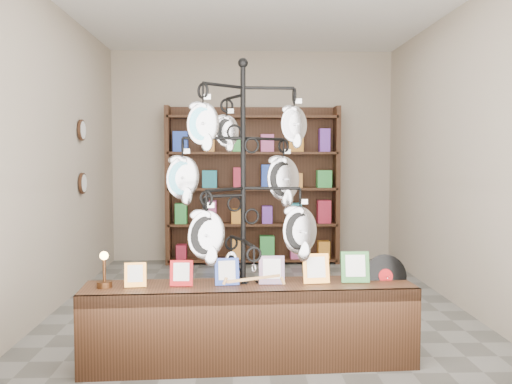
{
  "coord_description": "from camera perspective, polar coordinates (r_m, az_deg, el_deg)",
  "views": [
    {
      "loc": [
        -0.22,
        -5.71,
        1.51
      ],
      "look_at": [
        -0.06,
        -1.0,
        1.21
      ],
      "focal_mm": 40.0,
      "sensor_mm": 36.0,
      "label": 1
    }
  ],
  "objects": [
    {
      "name": "front_shelf",
      "position": [
        4.24,
        -0.65,
        -13.04
      ],
      "size": [
        2.4,
        0.62,
        0.84
      ],
      "rotation": [
        0.0,
        0.0,
        0.06
      ],
      "color": "black",
      "rests_on": "ground"
    },
    {
      "name": "back_shelving",
      "position": [
        8.02,
        -0.34,
        0.2
      ],
      "size": [
        2.42,
        0.36,
        2.2
      ],
      "color": "black",
      "rests_on": "ground"
    },
    {
      "name": "room_envelope",
      "position": [
        5.72,
        0.29,
        7.04
      ],
      "size": [
        5.0,
        5.0,
        5.0
      ],
      "color": "#A99D88",
      "rests_on": "ground"
    },
    {
      "name": "display_tree",
      "position": [
        4.09,
        -1.29,
        0.32
      ],
      "size": [
        1.21,
        1.21,
        2.2
      ],
      "rotation": [
        0.0,
        0.0,
        0.4
      ],
      "color": "black",
      "rests_on": "ground"
    },
    {
      "name": "ground",
      "position": [
        5.91,
        0.29,
        -11.17
      ],
      "size": [
        5.0,
        5.0,
        0.0
      ],
      "primitive_type": "plane",
      "color": "slate",
      "rests_on": "ground"
    },
    {
      "name": "wall_clocks",
      "position": [
        6.74,
        -16.99,
        3.39
      ],
      "size": [
        0.03,
        0.24,
        0.84
      ],
      "color": "black",
      "rests_on": "ground"
    }
  ]
}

